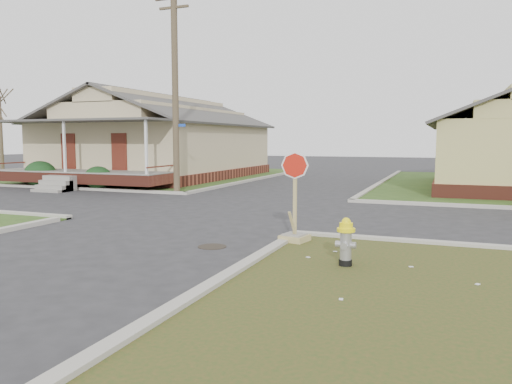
% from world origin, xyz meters
% --- Properties ---
extents(ground, '(120.00, 120.00, 0.00)m').
position_xyz_m(ground, '(0.00, 0.00, 0.00)').
color(ground, '#2A292C').
rests_on(ground, ground).
extents(verge_far_left, '(19.00, 19.00, 0.05)m').
position_xyz_m(verge_far_left, '(-13.00, 18.00, 0.03)').
color(verge_far_left, '#2A4619').
rests_on(verge_far_left, ground).
extents(curbs, '(80.00, 40.00, 0.12)m').
position_xyz_m(curbs, '(0.00, 5.00, 0.00)').
color(curbs, '#A8A398').
rests_on(curbs, ground).
extents(manhole, '(0.64, 0.64, 0.01)m').
position_xyz_m(manhole, '(2.20, -0.50, 0.01)').
color(manhole, black).
rests_on(manhole, ground).
extents(corner_house, '(10.10, 15.50, 5.30)m').
position_xyz_m(corner_house, '(-10.00, 16.68, 2.28)').
color(corner_house, brown).
rests_on(corner_house, ground).
extents(utility_pole, '(1.80, 0.28, 9.00)m').
position_xyz_m(utility_pole, '(-4.20, 8.90, 4.66)').
color(utility_pole, '#443727').
rests_on(utility_pole, ground).
extents(tree_far_left, '(0.22, 0.22, 4.90)m').
position_xyz_m(tree_far_left, '(-18.00, 12.00, 2.50)').
color(tree_far_left, '#443727').
rests_on(tree_far_left, verge_far_left).
extents(fire_hydrant, '(0.34, 0.34, 0.90)m').
position_xyz_m(fire_hydrant, '(5.33, -1.25, 0.54)').
color(fire_hydrant, black).
rests_on(fire_hydrant, ground).
extents(stop_sign, '(0.58, 0.57, 2.06)m').
position_xyz_m(stop_sign, '(3.79, 0.55, 0.49)').
color(stop_sign, tan).
rests_on(stop_sign, ground).
extents(hedge_left, '(1.57, 1.29, 1.20)m').
position_xyz_m(hedge_left, '(-12.24, 9.13, 0.65)').
color(hedge_left, black).
rests_on(hedge_left, verge_far_left).
extents(hedge_right, '(1.42, 1.16, 1.08)m').
position_xyz_m(hedge_right, '(-8.48, 8.92, 0.59)').
color(hedge_right, black).
rests_on(hedge_right, verge_far_left).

